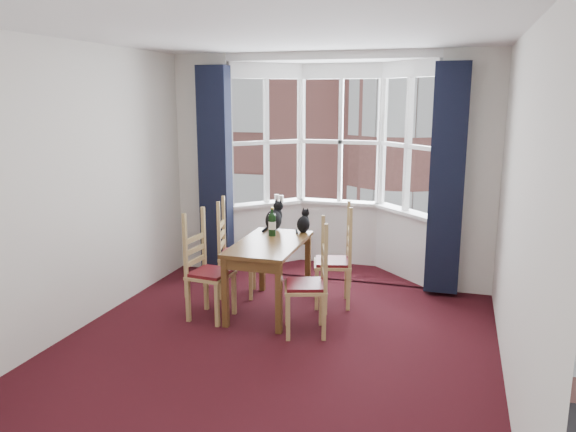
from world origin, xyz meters
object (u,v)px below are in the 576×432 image
at_px(chair_left_near, 203,274).
at_px(wine_bottle, 272,223).
at_px(chair_right_far, 341,264).
at_px(candle_short, 281,199).
at_px(candle_tall, 277,199).
at_px(cat_left, 274,218).
at_px(chair_right_near, 315,287).
at_px(chair_left_far, 230,255).
at_px(cat_right, 304,223).
at_px(dining_table, 269,252).

bearing_deg(chair_left_near, wine_bottle, 50.30).
relative_size(chair_right_far, candle_short, 8.98).
height_order(wine_bottle, candle_tall, wine_bottle).
bearing_deg(cat_left, wine_bottle, -76.11).
distance_m(chair_right_near, candle_tall, 2.33).
relative_size(chair_left_far, chair_right_far, 1.00).
bearing_deg(cat_right, chair_right_near, -68.66).
distance_m(chair_right_far, candle_tall, 1.71).
bearing_deg(dining_table, chair_right_near, -36.06).
relative_size(cat_left, candle_short, 3.49).
bearing_deg(cat_left, chair_right_near, -53.27).
relative_size(cat_left, cat_right, 1.28).
distance_m(chair_right_near, candle_short, 2.33).
relative_size(chair_left_near, chair_right_far, 1.00).
relative_size(dining_table, wine_bottle, 3.85).
relative_size(chair_left_near, cat_left, 2.57).
bearing_deg(chair_right_near, chair_right_far, 84.31).
distance_m(chair_right_near, chair_right_far, 0.83).
height_order(chair_left_near, chair_left_far, same).
bearing_deg(candle_short, chair_right_far, -48.82).
xyz_separation_m(chair_left_near, chair_right_near, (1.21, -0.06, 0.00)).
height_order(dining_table, chair_left_far, chair_left_far).
distance_m(chair_right_far, wine_bottle, 0.88).
bearing_deg(chair_right_near, candle_short, 115.71).
distance_m(chair_left_near, chair_right_far, 1.51).
distance_m(dining_table, cat_right, 0.63).
relative_size(dining_table, chair_left_near, 1.35).
relative_size(chair_left_far, candle_tall, 7.89).
bearing_deg(candle_short, cat_right, -60.51).
bearing_deg(chair_left_far, cat_right, 14.63).
height_order(dining_table, chair_right_near, chair_right_near).
distance_m(chair_left_far, chair_right_near, 1.44).
xyz_separation_m(cat_left, candle_tall, (-0.30, 1.03, 0.03)).
xyz_separation_m(chair_left_far, cat_right, (0.83, 0.22, 0.39)).
distance_m(cat_right, wine_bottle, 0.40).
bearing_deg(wine_bottle, dining_table, -77.81).
bearing_deg(cat_left, chair_right_far, -11.17).
bearing_deg(cat_right, chair_left_near, -131.79).
xyz_separation_m(cat_left, wine_bottle, (0.07, -0.28, 0.01)).
height_order(chair_left_near, cat_left, cat_left).
xyz_separation_m(chair_left_near, candle_short, (0.22, 2.00, 0.45)).
bearing_deg(cat_left, chair_left_near, -116.94).
bearing_deg(wine_bottle, chair_left_near, -129.70).
bearing_deg(chair_left_far, dining_table, -28.40).
bearing_deg(chair_left_near, cat_right, 48.21).
xyz_separation_m(chair_right_far, wine_bottle, (-0.75, -0.12, 0.43)).
distance_m(chair_left_near, chair_left_far, 0.71).
relative_size(chair_right_near, candle_tall, 7.89).
relative_size(dining_table, chair_right_far, 1.35).
bearing_deg(cat_right, dining_table, -112.90).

